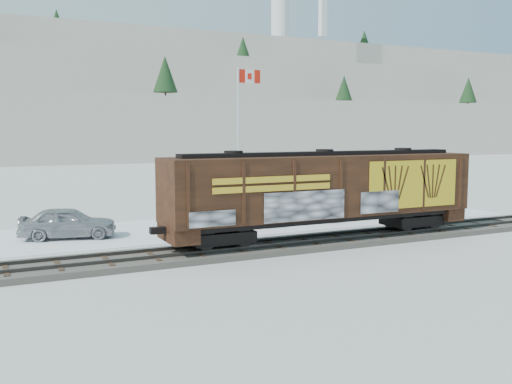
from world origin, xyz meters
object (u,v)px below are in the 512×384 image
car_silver (68,222)px  flagpole (240,157)px  hopper_railcar (324,189)px  car_dark (342,207)px  car_white (246,217)px

car_silver → flagpole: bearing=-47.3°
hopper_railcar → car_silver: (-11.67, 7.22, -1.96)m
car_dark → hopper_railcar: bearing=123.7°
hopper_railcar → car_white: hopper_railcar is taller
flagpole → car_dark: (3.66, -8.35, -3.07)m
flagpole → car_white: size_ratio=2.53×
hopper_railcar → flagpole: (1.94, 14.89, 1.00)m
flagpole → car_white: (-3.63, -8.95, -3.13)m
hopper_railcar → car_white: bearing=105.9°
flagpole → car_dark: size_ratio=2.07×
hopper_railcar → car_dark: size_ratio=3.28×
flagpole → car_silver: 15.90m
car_white → car_dark: car_dark is taller
flagpole → car_silver: flagpole is taller
car_silver → car_white: 10.06m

